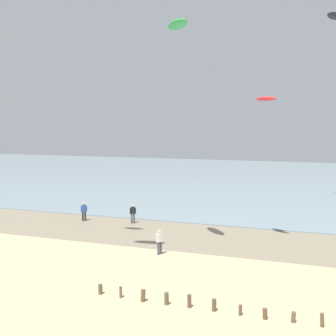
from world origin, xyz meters
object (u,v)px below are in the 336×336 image
kite_aloft_0 (266,99)px  kite_aloft_5 (177,24)px  kite_aloft_3 (335,16)px  person_nearest_camera (160,241)px  person_left_flank (84,211)px  person_mid_beach (133,213)px

kite_aloft_0 → kite_aloft_5: kite_aloft_5 is taller
kite_aloft_0 → kite_aloft_3: bearing=110.8°
person_nearest_camera → kite_aloft_0: size_ratio=0.94×
kite_aloft_5 → person_left_flank: bearing=-157.4°
person_left_flank → kite_aloft_5: kite_aloft_5 is taller
person_mid_beach → kite_aloft_5: (6.48, -6.76, 14.56)m
kite_aloft_0 → person_mid_beach: bearing=-160.9°
person_left_flank → kite_aloft_0: bearing=-8.3°
kite_aloft_0 → person_left_flank: bearing=-155.1°
person_nearest_camera → person_mid_beach: size_ratio=1.00×
person_nearest_camera → kite_aloft_5: kite_aloft_5 is taller
kite_aloft_3 → kite_aloft_5: size_ratio=1.09×
person_left_flank → kite_aloft_3: kite_aloft_3 is taller
person_left_flank → kite_aloft_5: (11.13, -6.18, 14.56)m
person_mid_beach → kite_aloft_3: bearing=46.7°
kite_aloft_0 → person_nearest_camera: bearing=-107.7°
person_nearest_camera → person_mid_beach: 9.87m
person_mid_beach → kite_aloft_5: kite_aloft_5 is taller
person_nearest_camera → person_left_flank: same height
person_nearest_camera → kite_aloft_5: (0.80, 1.32, 14.56)m
person_mid_beach → person_left_flank: bearing=-172.9°
person_mid_beach → kite_aloft_5: 17.31m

